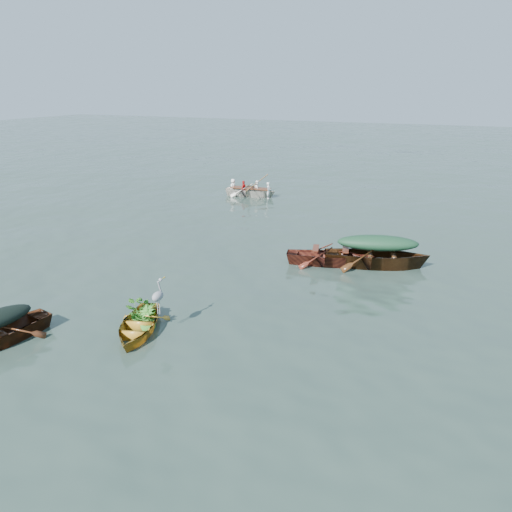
# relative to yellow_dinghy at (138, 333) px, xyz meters

# --- Properties ---
(ground) EXTENTS (140.00, 140.00, 0.00)m
(ground) POSITION_rel_yellow_dinghy_xyz_m (1.62, 3.64, 0.00)
(ground) COLOR #2D4038
(ground) RESTS_ON ground
(yellow_dinghy) EXTENTS (2.25, 3.25, 0.80)m
(yellow_dinghy) POSITION_rel_yellow_dinghy_xyz_m (0.00, 0.00, 0.00)
(yellow_dinghy) COLOR #B79423
(yellow_dinghy) RESTS_ON ground
(green_tarp_boat) EXTENTS (5.16, 2.84, 1.19)m
(green_tarp_boat) POSITION_rel_yellow_dinghy_xyz_m (4.57, 7.25, 0.00)
(green_tarp_boat) COLOR #452610
(green_tarp_boat) RESTS_ON ground
(open_wooden_boat) EXTENTS (4.38, 2.28, 0.96)m
(open_wooden_boat) POSITION_rel_yellow_dinghy_xyz_m (3.07, 6.81, 0.00)
(open_wooden_boat) COLOR maroon
(open_wooden_boat) RESTS_ON ground
(rowed_boat) EXTENTS (4.12, 1.51, 0.95)m
(rowed_boat) POSITION_rel_yellow_dinghy_xyz_m (-4.01, 15.80, 0.00)
(rowed_boat) COLOR white
(rowed_boat) RESTS_ON ground
(green_tarp_cover) EXTENTS (2.84, 1.56, 0.52)m
(green_tarp_cover) POSITION_rel_yellow_dinghy_xyz_m (4.57, 7.25, 0.85)
(green_tarp_cover) COLOR #173921
(green_tarp_cover) RESTS_ON green_tarp_boat
(thwart_benches) EXTENTS (2.22, 1.27, 0.04)m
(thwart_benches) POSITION_rel_yellow_dinghy_xyz_m (3.07, 6.81, 0.50)
(thwart_benches) COLOR #481C10
(thwart_benches) RESTS_ON open_wooden_boat
(heron) EXTENTS (0.40, 0.47, 0.92)m
(heron) POSITION_rel_yellow_dinghy_xyz_m (0.50, 0.24, 0.86)
(heron) COLOR gray
(heron) RESTS_ON yellow_dinghy
(dinghy_weeds) EXTENTS (0.97, 1.09, 0.60)m
(dinghy_weeds) POSITION_rel_yellow_dinghy_xyz_m (-0.16, 0.53, 0.70)
(dinghy_weeds) COLOR #356F1D
(dinghy_weeds) RESTS_ON yellow_dinghy
(rowers) EXTENTS (2.90, 1.30, 0.76)m
(rowers) POSITION_rel_yellow_dinghy_xyz_m (-4.01, 15.80, 0.85)
(rowers) COLOR silver
(rowers) RESTS_ON rowed_boat
(oars) EXTENTS (0.79, 2.64, 0.06)m
(oars) POSITION_rel_yellow_dinghy_xyz_m (-4.01, 15.80, 0.50)
(oars) COLOR olive
(oars) RESTS_ON rowed_boat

